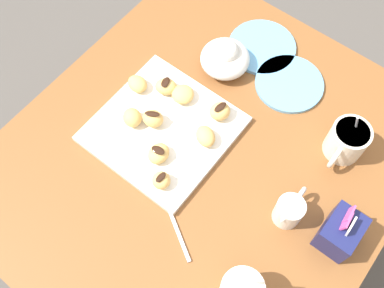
{
  "coord_description": "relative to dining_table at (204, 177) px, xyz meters",
  "views": [
    {
      "loc": [
        0.36,
        0.24,
        1.68
      ],
      "look_at": [
        0.0,
        -0.03,
        0.76
      ],
      "focal_mm": 41.85,
      "sensor_mm": 36.0,
      "label": 1
    }
  ],
  "objects": [
    {
      "name": "pastry_plate_square",
      "position": [
        0.01,
        -0.12,
        0.14
      ],
      "size": [
        0.3,
        0.3,
        0.02
      ],
      "primitive_type": "cube",
      "color": "silver",
      "rests_on": "dining_table"
    },
    {
      "name": "chocolate_drizzle_6",
      "position": [
        0.07,
        -0.08,
        0.19
      ],
      "size": [
        0.02,
        0.03,
        0.0
      ],
      "primitive_type": "ellipsoid",
      "rotation": [
        0.0,
        0.0,
        4.85
      ],
      "color": "black",
      "rests_on": "beignet_6"
    },
    {
      "name": "cream_pitcher_white",
      "position": [
        0.01,
        0.23,
        0.18
      ],
      "size": [
        0.1,
        0.06,
        0.07
      ],
      "color": "silver",
      "rests_on": "dining_table"
    },
    {
      "name": "beignet_2",
      "position": [
        0.12,
        -0.03,
        0.17
      ],
      "size": [
        0.06,
        0.06,
        0.03
      ],
      "primitive_type": "ellipsoid",
      "rotation": [
        0.0,
        0.0,
        2.62
      ],
      "color": "#E5B260",
      "rests_on": "pastry_plate_square"
    },
    {
      "name": "chocolate_drizzle_2",
      "position": [
        0.12,
        -0.03,
        0.19
      ],
      "size": [
        0.03,
        0.02,
        0.0
      ],
      "primitive_type": "ellipsoid",
      "rotation": [
        0.0,
        0.0,
        3.1
      ],
      "color": "black",
      "rests_on": "beignet_2"
    },
    {
      "name": "ground_plane",
      "position": [
        0.0,
        0.0,
        -0.6
      ],
      "size": [
        8.0,
        8.0,
        0.0
      ],
      "primitive_type": "plane",
      "color": "#514C47"
    },
    {
      "name": "beignet_3",
      "position": [
        -0.1,
        -0.03,
        0.17
      ],
      "size": [
        0.06,
        0.06,
        0.04
      ],
      "primitive_type": "ellipsoid",
      "rotation": [
        0.0,
        0.0,
        5.89
      ],
      "color": "#E5B260",
      "rests_on": "pastry_plate_square"
    },
    {
      "name": "ice_cream_bowl",
      "position": [
        -0.23,
        -0.11,
        0.18
      ],
      "size": [
        0.12,
        0.12,
        0.09
      ],
      "color": "silver",
      "rests_on": "dining_table"
    },
    {
      "name": "loose_spoon_near_saucer",
      "position": [
        0.16,
        0.04,
        0.14
      ],
      "size": [
        0.09,
        0.14,
        0.01
      ],
      "color": "silver",
      "rests_on": "dining_table"
    },
    {
      "name": "beignet_4",
      "position": [
        -0.07,
        -0.18,
        0.17
      ],
      "size": [
        0.06,
        0.07,
        0.03
      ],
      "primitive_type": "ellipsoid",
      "rotation": [
        0.0,
        0.0,
        3.66
      ],
      "color": "#E5B260",
      "rests_on": "pastry_plate_square"
    },
    {
      "name": "sugar_caddy",
      "position": [
        -0.02,
        0.33,
        0.18
      ],
      "size": [
        0.09,
        0.07,
        0.11
      ],
      "color": "#191E51",
      "rests_on": "dining_table"
    },
    {
      "name": "saucer_sky_left",
      "position": [
        -0.28,
        0.05,
        0.14
      ],
      "size": [
        0.17,
        0.17,
        0.01
      ],
      "primitive_type": "cylinder",
      "color": "#66A8DB",
      "rests_on": "dining_table"
    },
    {
      "name": "coffee_mug_cream_left",
      "position": [
        -0.2,
        0.24,
        0.18
      ],
      "size": [
        0.13,
        0.09,
        0.14
      ],
      "color": "silver",
      "rests_on": "dining_table"
    },
    {
      "name": "beignet_7",
      "position": [
        0.01,
        -0.14,
        0.17
      ],
      "size": [
        0.05,
        0.06,
        0.04
      ],
      "primitive_type": "ellipsoid",
      "rotation": [
        0.0,
        0.0,
        4.95
      ],
      "color": "#E5B260",
      "rests_on": "pastry_plate_square"
    },
    {
      "name": "beignet_5",
      "position": [
        -0.03,
        -0.02,
        0.17
      ],
      "size": [
        0.06,
        0.07,
        0.03
      ],
      "primitive_type": "ellipsoid",
      "rotation": [
        0.0,
        0.0,
        1.06
      ],
      "color": "#E5B260",
      "rests_on": "pastry_plate_square"
    },
    {
      "name": "saucer_sky_right",
      "position": [
        -0.34,
        -0.07,
        0.14
      ],
      "size": [
        0.18,
        0.18,
        0.01
      ],
      "primitive_type": "cylinder",
      "color": "#66A8DB",
      "rests_on": "dining_table"
    },
    {
      "name": "chocolate_drizzle_7",
      "position": [
        0.01,
        -0.14,
        0.19
      ],
      "size": [
        0.03,
        0.04,
        0.0
      ],
      "primitive_type": "ellipsoid",
      "rotation": [
        0.0,
        0.0,
        5.25
      ],
      "color": "black",
      "rests_on": "beignet_7"
    },
    {
      "name": "beignet_0",
      "position": [
        0.04,
        -0.18,
        0.17
      ],
      "size": [
        0.06,
        0.06,
        0.04
      ],
      "primitive_type": "ellipsoid",
      "rotation": [
        0.0,
        0.0,
        1.1
      ],
      "color": "#E5B260",
      "rests_on": "pastry_plate_square"
    },
    {
      "name": "beignet_8",
      "position": [
        -0.04,
        -0.24,
        0.17
      ],
      "size": [
        0.05,
        0.06,
        0.03
      ],
      "primitive_type": "ellipsoid",
      "rotation": [
        0.0,
        0.0,
        2.97
      ],
      "color": "#E5B260",
      "rests_on": "pastry_plate_square"
    },
    {
      "name": "chocolate_drizzle_4",
      "position": [
        -0.07,
        -0.18,
        0.19
      ],
      "size": [
        0.03,
        0.03,
        0.0
      ],
      "primitive_type": "ellipsoid",
      "rotation": [
        0.0,
        0.0,
        3.39
      ],
      "color": "black",
      "rests_on": "beignet_4"
    },
    {
      "name": "beignet_1",
      "position": [
        -0.08,
        -0.13,
        0.17
      ],
      "size": [
        0.05,
        0.06,
        0.03
      ],
      "primitive_type": "ellipsoid",
      "rotation": [
        0.0,
        0.0,
        3.17
      ],
      "color": "#E5B260",
      "rests_on": "pastry_plate_square"
    },
    {
      "name": "dining_table",
      "position": [
        0.0,
        0.0,
        0.0
      ],
      "size": [
        0.96,
        0.85,
        0.74
      ],
      "color": "brown",
      "rests_on": "ground_plane"
    },
    {
      "name": "beignet_6",
      "position": [
        0.07,
        -0.08,
        0.17
      ],
      "size": [
        0.06,
        0.05,
        0.03
      ],
      "primitive_type": "ellipsoid",
      "rotation": [
        0.0,
        0.0,
        4.8
      ],
      "color": "#E5B260",
      "rests_on": "pastry_plate_square"
    },
    {
      "name": "chocolate_drizzle_3",
      "position": [
        -0.1,
        -0.03,
        0.19
      ],
      "size": [
        0.04,
        0.02,
        0.0
      ],
      "primitive_type": "ellipsoid",
      "rotation": [
        0.0,
        0.0,
        6.11
      ],
      "color": "black",
      "rests_on": "beignet_3"
    }
  ]
}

